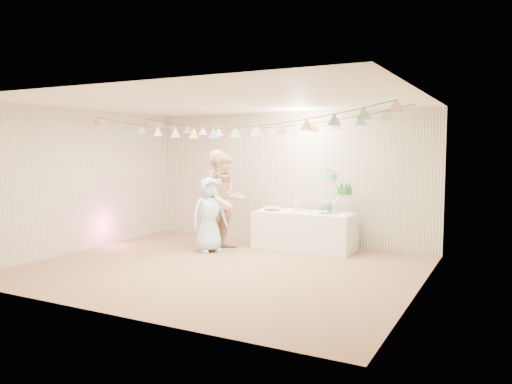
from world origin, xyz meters
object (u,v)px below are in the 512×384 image
at_px(cake_stand, 334,190).
at_px(person_adult_a, 220,199).
at_px(table, 304,230).
at_px(person_adult_b, 225,202).
at_px(person_child, 209,215).

bearing_deg(cake_stand, person_adult_a, -163.96).
distance_m(table, person_adult_a, 1.71).
distance_m(person_adult_b, person_child, 0.41).
xyz_separation_m(table, cake_stand, (0.55, 0.05, 0.78)).
bearing_deg(table, person_adult_a, -160.26).
bearing_deg(person_child, person_adult_b, 8.57).
bearing_deg(person_child, cake_stand, -27.86).
relative_size(table, person_child, 1.37).
relative_size(table, cake_stand, 2.48).
relative_size(cake_stand, person_child, 0.55).
bearing_deg(cake_stand, person_child, -151.79).
bearing_deg(table, cake_stand, 5.19).
distance_m(person_adult_a, person_adult_b, 0.28).
xyz_separation_m(person_adult_a, person_child, (0.07, -0.48, -0.25)).
bearing_deg(cake_stand, person_adult_b, -157.68).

